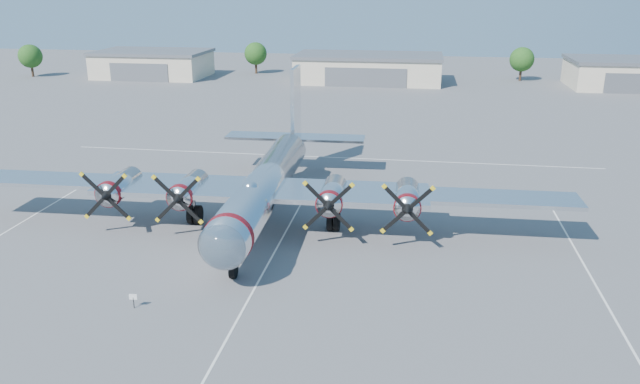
# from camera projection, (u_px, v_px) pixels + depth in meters

# --- Properties ---
(ground) EXTENTS (260.00, 260.00, 0.00)m
(ground) POSITION_uv_depth(u_px,v_px,m) (279.00, 244.00, 47.26)
(ground) COLOR #535356
(ground) RESTS_ON ground
(parking_lines) EXTENTS (60.00, 50.08, 0.01)m
(parking_lines) POSITION_uv_depth(u_px,v_px,m) (274.00, 253.00, 45.63)
(parking_lines) COLOR silver
(parking_lines) RESTS_ON ground
(hangar_west) EXTENTS (22.60, 14.60, 5.40)m
(hangar_west) POSITION_uv_depth(u_px,v_px,m) (153.00, 64.00, 129.72)
(hangar_west) COLOR beige
(hangar_west) RESTS_ON ground
(hangar_center) EXTENTS (28.60, 14.60, 5.40)m
(hangar_center) POSITION_uv_depth(u_px,v_px,m) (369.00, 68.00, 123.11)
(hangar_center) COLOR beige
(hangar_center) RESTS_ON ground
(hangar_east) EXTENTS (20.60, 14.60, 5.40)m
(hangar_east) POSITION_uv_depth(u_px,v_px,m) (626.00, 73.00, 116.05)
(hangar_east) COLOR beige
(hangar_east) RESTS_ON ground
(tree_far_west) EXTENTS (4.80, 4.80, 6.64)m
(tree_far_west) POSITION_uv_depth(u_px,v_px,m) (30.00, 56.00, 129.21)
(tree_far_west) COLOR #382619
(tree_far_west) RESTS_ON ground
(tree_west) EXTENTS (4.80, 4.80, 6.64)m
(tree_west) POSITION_uv_depth(u_px,v_px,m) (256.00, 54.00, 133.82)
(tree_west) COLOR #382619
(tree_west) RESTS_ON ground
(tree_east) EXTENTS (4.80, 4.80, 6.64)m
(tree_east) POSITION_uv_depth(u_px,v_px,m) (522.00, 59.00, 123.86)
(tree_east) COLOR #382619
(tree_east) RESTS_ON ground
(main_bomber_b29) EXTENTS (49.48, 34.52, 10.75)m
(main_bomber_b29) POSITION_uv_depth(u_px,v_px,m) (269.00, 217.00, 52.59)
(main_bomber_b29) COLOR silver
(main_bomber_b29) RESTS_ON ground
(info_placard) EXTENTS (0.50, 0.08, 0.94)m
(info_placard) POSITION_uv_depth(u_px,v_px,m) (133.00, 298.00, 37.77)
(info_placard) COLOR black
(info_placard) RESTS_ON ground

